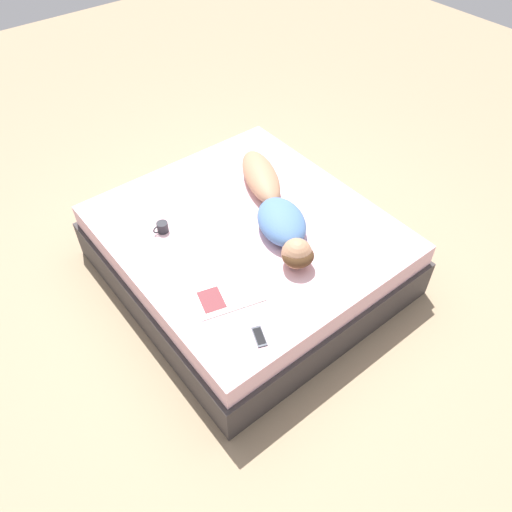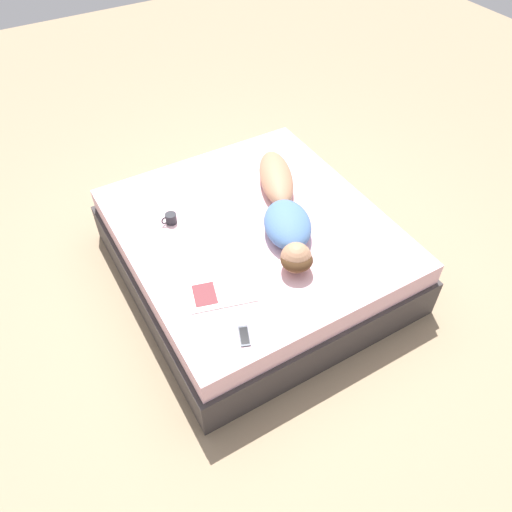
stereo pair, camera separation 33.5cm
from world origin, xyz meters
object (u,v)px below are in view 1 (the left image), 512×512
(open_magazine, at_px, (227,295))
(coffee_mug, at_px, (162,227))
(person, at_px, (275,208))
(cell_phone, at_px, (259,336))

(open_magazine, relative_size, coffee_mug, 4.19)
(coffee_mug, bearing_deg, open_magazine, 90.58)
(person, distance_m, open_magazine, 0.82)
(open_magazine, height_order, coffee_mug, coffee_mug)
(coffee_mug, distance_m, cell_phone, 1.15)
(open_magazine, bearing_deg, person, -136.30)
(open_magazine, xyz_separation_m, coffee_mug, (0.01, -0.77, 0.04))
(person, distance_m, cell_phone, 1.08)
(cell_phone, bearing_deg, open_magazine, -73.91)
(open_magazine, bearing_deg, cell_phone, 100.18)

